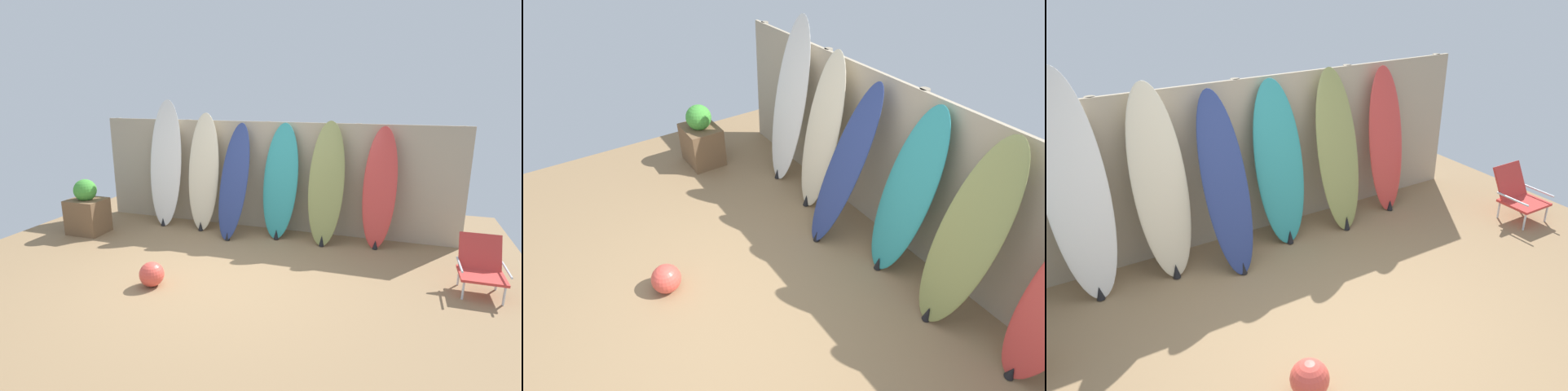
{
  "view_description": "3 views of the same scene",
  "coord_description": "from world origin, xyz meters",
  "views": [
    {
      "loc": [
        1.98,
        -4.35,
        2.26
      ],
      "look_at": [
        0.24,
        0.92,
        0.85
      ],
      "focal_mm": 28.0,
      "sensor_mm": 36.0,
      "label": 1
    },
    {
      "loc": [
        2.29,
        -1.03,
        3.27
      ],
      "look_at": [
        -0.48,
        0.79,
        0.78
      ],
      "focal_mm": 28.0,
      "sensor_mm": 36.0,
      "label": 2
    },
    {
      "loc": [
        -2.14,
        -2.88,
        2.94
      ],
      "look_at": [
        0.21,
        0.94,
        0.84
      ],
      "focal_mm": 35.0,
      "sensor_mm": 36.0,
      "label": 3
    }
  ],
  "objects": [
    {
      "name": "surfboard_cream_1",
      "position": [
        -1.01,
        1.66,
        0.96
      ],
      "size": [
        0.55,
        0.46,
        1.94
      ],
      "color": "beige",
      "rests_on": "ground"
    },
    {
      "name": "beach_chair",
      "position": [
        3.03,
        0.59,
        0.32
      ],
      "size": [
        0.5,
        0.58,
        0.63
      ],
      "rotation": [
        0.0,
        0.0,
        -0.12
      ],
      "color": "silver",
      "rests_on": "ground"
    },
    {
      "name": "surfboard_navy_2",
      "position": [
        -0.4,
        1.51,
        0.89
      ],
      "size": [
        0.5,
        0.78,
        1.8
      ],
      "color": "navy",
      "rests_on": "ground"
    },
    {
      "name": "ground",
      "position": [
        0.0,
        0.0,
        0.0
      ],
      "size": [
        7.68,
        7.68,
        0.0
      ],
      "primitive_type": "plane",
      "color": "#8E704C"
    },
    {
      "name": "surfboard_teal_3",
      "position": [
        0.31,
        1.69,
        0.89
      ],
      "size": [
        0.6,
        0.55,
        1.81
      ],
      "color": "teal",
      "rests_on": "ground"
    },
    {
      "name": "surfboard_red_5",
      "position": [
        1.82,
        1.7,
        0.88
      ],
      "size": [
        0.52,
        0.44,
        1.79
      ],
      "color": "#D13D38",
      "rests_on": "ground"
    },
    {
      "name": "surfboard_white_0",
      "position": [
        -1.74,
        1.7,
        1.06
      ],
      "size": [
        0.61,
        0.52,
        2.15
      ],
      "color": "white",
      "rests_on": "ground"
    },
    {
      "name": "fence_back",
      "position": [
        -0.0,
        2.01,
        0.9
      ],
      "size": [
        6.08,
        0.11,
        1.8
      ],
      "color": "tan",
      "rests_on": "ground"
    },
    {
      "name": "beach_ball",
      "position": [
        -0.66,
        -0.51,
        0.15
      ],
      "size": [
        0.3,
        0.3,
        0.3
      ],
      "primitive_type": "sphere",
      "color": "#E54C3F",
      "rests_on": "ground"
    },
    {
      "name": "surfboard_olive_4",
      "position": [
        1.04,
        1.62,
        0.91
      ],
      "size": [
        0.55,
        0.54,
        1.85
      ],
      "color": "olive",
      "rests_on": "ground"
    }
  ]
}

